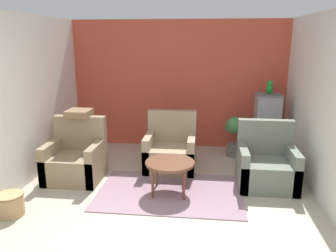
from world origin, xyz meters
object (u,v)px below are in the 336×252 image
object	(u,v)px
armchair_left	(76,160)
birdcage	(266,127)
potted_plant	(234,133)
armchair_right	(266,166)
armchair_middle	(171,151)
coffee_table	(170,165)
parrot	(269,88)
wicker_basket	(10,204)

from	to	relation	value
armchair_left	birdcage	distance (m)	3.45
potted_plant	armchair_left	bearing A→B (deg)	-152.49
armchair_right	armchair_middle	xyz separation A→B (m)	(-1.51, 0.51, 0.00)
birdcage	armchair_left	bearing A→B (deg)	-156.93
armchair_left	armchair_middle	size ratio (longest dim) A/B	1.00
coffee_table	parrot	xyz separation A→B (m)	(1.62, 1.70, 0.88)
parrot	coffee_table	bearing A→B (deg)	-133.69
armchair_left	birdcage	xyz separation A→B (m)	(3.16, 1.35, 0.28)
coffee_table	armchair_left	bearing A→B (deg)	167.25
armchair_right	parrot	bearing A→B (deg)	81.00
wicker_basket	parrot	bearing A→B (deg)	35.58
armchair_left	birdcage	size ratio (longest dim) A/B	0.80
armchair_right	armchair_middle	distance (m)	1.60
armchair_right	armchair_middle	bearing A→B (deg)	161.18
armchair_right	coffee_table	bearing A→B (deg)	-163.34
armchair_middle	wicker_basket	world-z (taller)	armchair_middle
wicker_basket	coffee_table	bearing A→B (deg)	23.63
potted_plant	birdcage	bearing A→B (deg)	0.44
armchair_right	wicker_basket	size ratio (longest dim) A/B	2.80
armchair_middle	parrot	distance (m)	2.13
armchair_middle	armchair_right	bearing A→B (deg)	-18.82
coffee_table	armchair_left	distance (m)	1.58
armchair_left	birdcage	world-z (taller)	birdcage
birdcage	coffee_table	bearing A→B (deg)	-133.73
armchair_right	birdcage	bearing A→B (deg)	80.98
coffee_table	armchair_right	distance (m)	1.49
armchair_right	armchair_left	bearing A→B (deg)	-178.52
potted_plant	wicker_basket	xyz separation A→B (m)	(-2.97, -2.54, -0.31)
armchair_right	birdcage	world-z (taller)	birdcage
armchair_right	armchair_middle	size ratio (longest dim) A/B	1.00
armchair_left	birdcage	bearing A→B (deg)	23.07
armchair_middle	wicker_basket	xyz separation A→B (m)	(-1.84, -1.79, -0.15)
coffee_table	wicker_basket	distance (m)	2.13
armchair_left	parrot	distance (m)	3.58
potted_plant	wicker_basket	distance (m)	3.92
birdcage	parrot	world-z (taller)	parrot
armchair_left	armchair_right	size ratio (longest dim) A/B	1.00
birdcage	wicker_basket	size ratio (longest dim) A/B	3.49
armchair_middle	potted_plant	world-z (taller)	armchair_middle
potted_plant	coffee_table	bearing A→B (deg)	-121.53
armchair_middle	potted_plant	distance (m)	1.36
armchair_middle	wicker_basket	bearing A→B (deg)	-135.92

